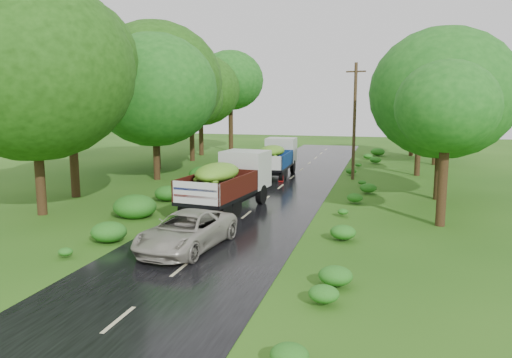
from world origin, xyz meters
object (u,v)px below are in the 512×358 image
(truck_near, at_px, (230,179))
(car, at_px, (186,231))
(truck_far, at_px, (276,156))
(utility_pole, at_px, (354,120))

(truck_near, height_order, car, truck_near)
(truck_far, relative_size, car, 1.27)
(utility_pole, bearing_deg, truck_near, -97.91)
(truck_near, relative_size, truck_far, 1.10)
(truck_far, height_order, car, truck_far)
(truck_near, height_order, truck_far, truck_near)
(truck_near, xyz_separation_m, car, (0.49, -6.90, -0.88))
(truck_far, xyz_separation_m, car, (0.61, -18.25, -0.78))
(car, relative_size, utility_pole, 0.62)
(car, height_order, utility_pole, utility_pole)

